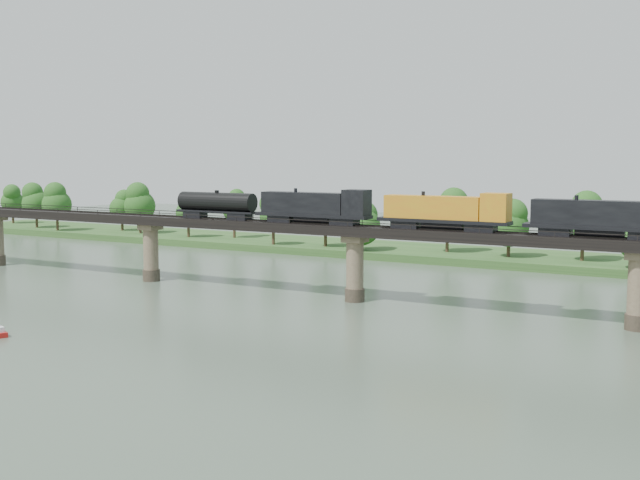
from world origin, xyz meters
The scene contains 6 objects.
ground centered at (0.00, 0.00, 0.00)m, with size 400.00×400.00×0.00m, color #3B4B3C.
far_bank centered at (0.00, 85.00, 0.80)m, with size 300.00×24.00×1.60m, color #294D1F.
bridge centered at (0.00, 30.00, 5.46)m, with size 236.00×30.00×11.50m.
bridge_superstructure centered at (0.00, 30.00, 11.79)m, with size 220.00×4.90×0.75m.
far_treeline centered at (-8.21, 80.52, 8.83)m, with size 289.06×17.54×13.60m.
freight_train centered at (6.98, 30.00, 14.06)m, with size 77.82×3.03×5.36m.
Camera 1 is at (54.11, -76.32, 22.16)m, focal length 45.00 mm.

